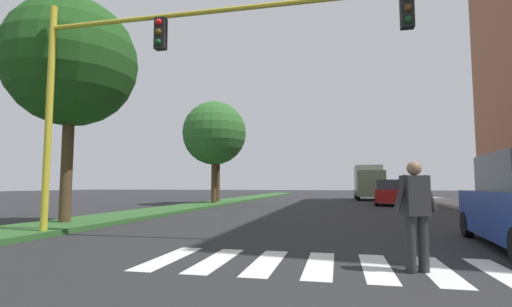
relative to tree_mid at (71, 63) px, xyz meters
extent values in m
plane|color=#262628|center=(8.21, 17.55, -5.34)|extent=(140.00, 140.00, 0.00)
cube|color=silver|center=(5.51, -3.97, -5.34)|extent=(0.45, 2.20, 0.01)
cube|color=silver|center=(6.41, -3.97, -5.34)|extent=(0.45, 2.20, 0.01)
cube|color=silver|center=(7.31, -3.97, -5.34)|extent=(0.45, 2.20, 0.01)
cube|color=silver|center=(8.21, -3.97, -5.34)|extent=(0.45, 2.20, 0.01)
cube|color=silver|center=(9.11, -3.97, -5.34)|extent=(0.45, 2.20, 0.01)
cube|color=silver|center=(10.01, -3.97, -5.34)|extent=(0.45, 2.20, 0.01)
cube|color=silver|center=(10.91, -3.97, -5.34)|extent=(0.45, 2.20, 0.01)
cube|color=#2D5B28|center=(0.15, 15.55, -5.27)|extent=(2.47, 64.00, 0.15)
cylinder|color=#4C3823|center=(0.00, 0.00, -3.22)|extent=(0.36, 0.36, 3.95)
sphere|color=#1E4C19|center=(0.00, 0.00, 0.02)|extent=(4.22, 4.22, 4.22)
cylinder|color=#4C3823|center=(0.46, 13.19, -3.50)|extent=(0.36, 0.36, 3.38)
sphere|color=#2D6628|center=(0.46, 13.19, -0.54)|extent=(4.26, 4.26, 4.26)
cylinder|color=#4C3823|center=(-0.01, 15.35, -3.28)|extent=(0.36, 0.36, 3.83)
sphere|color=#1E4C19|center=(-0.01, 15.35, -0.47)|extent=(3.00, 3.00, 3.00)
cube|color=#9E9991|center=(16.43, 15.55, -5.27)|extent=(3.00, 64.00, 0.15)
cylinder|color=gold|center=(1.09, -2.05, -2.19)|extent=(0.18, 0.18, 6.00)
cylinder|color=gold|center=(6.37, -2.05, 0.21)|extent=(10.56, 0.12, 0.12)
cube|color=black|center=(4.25, -2.05, -0.24)|extent=(0.28, 0.20, 0.80)
sphere|color=red|center=(4.25, -2.17, 0.02)|extent=(0.16, 0.16, 0.16)
sphere|color=#4C380F|center=(4.25, -2.17, -0.24)|extent=(0.16, 0.16, 0.16)
sphere|color=#0F3F19|center=(4.25, -2.17, -0.50)|extent=(0.16, 0.16, 0.16)
cube|color=black|center=(10.06, -2.05, -0.24)|extent=(0.28, 0.20, 0.80)
sphere|color=#4C380F|center=(10.06, -2.17, -0.24)|extent=(0.16, 0.16, 0.16)
sphere|color=#0F3F19|center=(10.06, -2.17, -0.50)|extent=(0.16, 0.16, 0.16)
cylinder|color=#262628|center=(9.79, -4.14, -4.92)|extent=(0.21, 0.21, 0.85)
cylinder|color=#262628|center=(9.59, -4.23, -4.92)|extent=(0.21, 0.21, 0.85)
cube|color=#262628|center=(9.69, -4.19, -4.18)|extent=(0.44, 0.37, 0.62)
cylinder|color=#262628|center=(9.91, -4.09, -4.15)|extent=(0.28, 0.19, 0.58)
cylinder|color=#262628|center=(9.47, -4.28, -4.15)|extent=(0.28, 0.19, 0.58)
sphere|color=#8C664C|center=(9.69, -4.19, -3.76)|extent=(0.29, 0.29, 0.22)
cylinder|color=black|center=(11.74, 0.21, -5.02)|extent=(0.28, 0.66, 0.64)
cube|color=maroon|center=(11.80, 15.54, -4.72)|extent=(2.14, 4.22, 0.80)
cube|color=#2D333D|center=(11.82, 15.74, -4.00)|extent=(1.72, 1.97, 0.66)
cylinder|color=black|center=(12.45, 13.89, -5.02)|extent=(0.28, 0.66, 0.64)
cylinder|color=black|center=(10.85, 14.04, -5.02)|extent=(0.28, 0.66, 0.64)
cylinder|color=black|center=(12.75, 17.04, -5.02)|extent=(0.28, 0.66, 0.64)
cylinder|color=black|center=(11.16, 17.19, -5.02)|extent=(0.28, 0.66, 0.64)
cube|color=gray|center=(11.23, 22.47, -3.89)|extent=(2.30, 2.00, 2.20)
cube|color=beige|center=(11.23, 25.57, -3.59)|extent=(2.30, 4.20, 2.70)
cylinder|color=black|center=(12.28, 22.47, -4.89)|extent=(0.30, 0.90, 0.90)
cylinder|color=black|center=(10.18, 22.47, -4.89)|extent=(0.30, 0.90, 0.90)
cylinder|color=black|center=(12.28, 26.62, -4.89)|extent=(0.30, 0.90, 0.90)
cylinder|color=black|center=(10.18, 26.62, -4.89)|extent=(0.30, 0.90, 0.90)
camera|label=1|loc=(8.53, -10.32, -4.02)|focal=26.00mm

